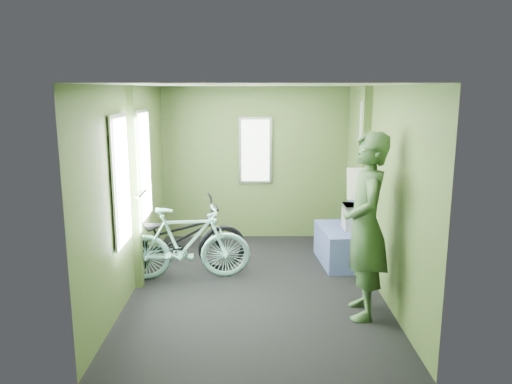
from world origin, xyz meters
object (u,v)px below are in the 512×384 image
at_px(passenger, 366,226).
at_px(waste_box, 352,234).
at_px(bicycle_black, 176,275).
at_px(bench_seat, 343,241).
at_px(bicycle_mint, 187,280).

bearing_deg(passenger, waste_box, 177.30).
height_order(bicycle_black, passenger, passenger).
relative_size(waste_box, bench_seat, 0.79).
distance_m(passenger, waste_box, 1.64).
bearing_deg(bicycle_mint, passenger, -121.07).
xyz_separation_m(passenger, bench_seat, (0.07, 1.54, -0.64)).
bearing_deg(bench_seat, passenger, -97.26).
xyz_separation_m(bicycle_black, bicycle_mint, (0.16, -0.18, 0.00)).
bearing_deg(passenger, bench_seat, -178.53).
relative_size(bicycle_mint, bench_seat, 1.56).
distance_m(bicycle_mint, passenger, 2.32).
xyz_separation_m(passenger, waste_box, (0.18, 1.54, -0.54)).
height_order(bicycle_mint, passenger, passenger).
xyz_separation_m(bicycle_mint, passenger, (1.92, -0.92, 0.93)).
relative_size(bicycle_mint, waste_box, 1.96).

